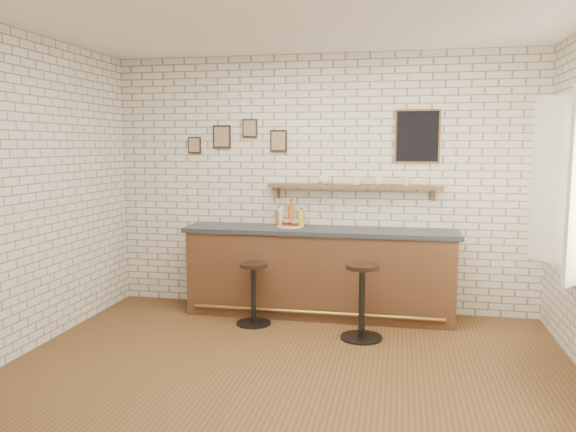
{
  "coord_description": "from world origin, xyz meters",
  "views": [
    {
      "loc": [
        0.93,
        -4.55,
        1.95
      ],
      "look_at": [
        -0.17,
        0.9,
        1.25
      ],
      "focal_mm": 35.0,
      "sensor_mm": 36.0,
      "label": 1
    }
  ],
  "objects_px": {
    "shelf_cup_a": "(324,180)",
    "shelf_cup_b": "(357,181)",
    "bitters_bottle_brown": "(279,218)",
    "bitters_bottle_white": "(280,217)",
    "sandwich_plate": "(290,227)",
    "bar_stool_left": "(253,292)",
    "condiment_bottle_yellow": "(301,219)",
    "shelf_cup_c": "(379,181)",
    "bar_counter": "(319,272)",
    "bar_stool_right": "(362,299)",
    "bitters_bottle_amber": "(291,215)",
    "shelf_cup_d": "(407,182)",
    "ciabatta_sandwich": "(290,223)"
  },
  "relations": [
    {
      "from": "shelf_cup_a",
      "to": "shelf_cup_b",
      "type": "bearing_deg",
      "value": -37.51
    },
    {
      "from": "bitters_bottle_brown",
      "to": "bitters_bottle_white",
      "type": "bearing_deg",
      "value": -0.0
    },
    {
      "from": "sandwich_plate",
      "to": "bar_stool_left",
      "type": "xyz_separation_m",
      "value": [
        -0.3,
        -0.52,
        -0.65
      ]
    },
    {
      "from": "condiment_bottle_yellow",
      "to": "shelf_cup_a",
      "type": "height_order",
      "value": "shelf_cup_a"
    },
    {
      "from": "bitters_bottle_white",
      "to": "shelf_cup_c",
      "type": "bearing_deg",
      "value": 2.76
    },
    {
      "from": "bar_counter",
      "to": "shelf_cup_b",
      "type": "height_order",
      "value": "shelf_cup_b"
    },
    {
      "from": "bar_counter",
      "to": "condiment_bottle_yellow",
      "type": "bearing_deg",
      "value": 148.41
    },
    {
      "from": "bar_stool_right",
      "to": "shelf_cup_b",
      "type": "xyz_separation_m",
      "value": [
        -0.14,
        0.92,
        1.13
      ]
    },
    {
      "from": "bitters_bottle_amber",
      "to": "shelf_cup_a",
      "type": "relative_size",
      "value": 2.58
    },
    {
      "from": "bar_counter",
      "to": "shelf_cup_b",
      "type": "distance_m",
      "value": 1.13
    },
    {
      "from": "bitters_bottle_amber",
      "to": "bar_stool_left",
      "type": "bearing_deg",
      "value": -115.2
    },
    {
      "from": "bar_counter",
      "to": "shelf_cup_a",
      "type": "distance_m",
      "value": 1.06
    },
    {
      "from": "sandwich_plate",
      "to": "condiment_bottle_yellow",
      "type": "xyz_separation_m",
      "value": [
        0.12,
        0.11,
        0.08
      ]
    },
    {
      "from": "bitters_bottle_white",
      "to": "shelf_cup_c",
      "type": "relative_size",
      "value": 2.34
    },
    {
      "from": "sandwich_plate",
      "to": "shelf_cup_c",
      "type": "bearing_deg",
      "value": 9.08
    },
    {
      "from": "bitters_bottle_brown",
      "to": "shelf_cup_b",
      "type": "distance_m",
      "value": 1.01
    },
    {
      "from": "bitters_bottle_amber",
      "to": "shelf_cup_b",
      "type": "bearing_deg",
      "value": 4.13
    },
    {
      "from": "bitters_bottle_amber",
      "to": "bar_stool_left",
      "type": "distance_m",
      "value": 1.04
    },
    {
      "from": "shelf_cup_c",
      "to": "shelf_cup_d",
      "type": "relative_size",
      "value": 1.18
    },
    {
      "from": "bitters_bottle_brown",
      "to": "bitters_bottle_amber",
      "type": "relative_size",
      "value": 0.73
    },
    {
      "from": "bar_counter",
      "to": "shelf_cup_c",
      "type": "height_order",
      "value": "shelf_cup_c"
    },
    {
      "from": "condiment_bottle_yellow",
      "to": "shelf_cup_a",
      "type": "distance_m",
      "value": 0.52
    },
    {
      "from": "shelf_cup_b",
      "to": "shelf_cup_d",
      "type": "xyz_separation_m",
      "value": [
        0.56,
        0.0,
        -0.0
      ]
    },
    {
      "from": "ciabatta_sandwich",
      "to": "bitters_bottle_brown",
      "type": "height_order",
      "value": "bitters_bottle_brown"
    },
    {
      "from": "ciabatta_sandwich",
      "to": "condiment_bottle_yellow",
      "type": "distance_m",
      "value": 0.16
    },
    {
      "from": "condiment_bottle_yellow",
      "to": "bitters_bottle_white",
      "type": "bearing_deg",
      "value": -180.0
    },
    {
      "from": "shelf_cup_c",
      "to": "sandwich_plate",
      "type": "bearing_deg",
      "value": 86.87
    },
    {
      "from": "bar_counter",
      "to": "sandwich_plate",
      "type": "bearing_deg",
      "value": 173.5
    },
    {
      "from": "shelf_cup_b",
      "to": "bitters_bottle_white",
      "type": "bearing_deg",
      "value": 144.56
    },
    {
      "from": "shelf_cup_a",
      "to": "shelf_cup_d",
      "type": "bearing_deg",
      "value": -37.51
    },
    {
      "from": "shelf_cup_b",
      "to": "shelf_cup_c",
      "type": "relative_size",
      "value": 0.88
    },
    {
      "from": "sandwich_plate",
      "to": "shelf_cup_a",
      "type": "bearing_deg",
      "value": 23.25
    },
    {
      "from": "bar_stool_left",
      "to": "shelf_cup_d",
      "type": "xyz_separation_m",
      "value": [
        1.61,
        0.68,
        1.18
      ]
    },
    {
      "from": "bitters_bottle_brown",
      "to": "shelf_cup_a",
      "type": "xyz_separation_m",
      "value": [
        0.52,
        0.05,
        0.44
      ]
    },
    {
      "from": "bitters_bottle_amber",
      "to": "shelf_cup_d",
      "type": "height_order",
      "value": "shelf_cup_d"
    },
    {
      "from": "condiment_bottle_yellow",
      "to": "sandwich_plate",
      "type": "bearing_deg",
      "value": -138.2
    },
    {
      "from": "shelf_cup_c",
      "to": "bitters_bottle_brown",
      "type": "bearing_deg",
      "value": 80.51
    },
    {
      "from": "bitters_bottle_white",
      "to": "bar_stool_left",
      "type": "bearing_deg",
      "value": -104.87
    },
    {
      "from": "bitters_bottle_amber",
      "to": "bar_stool_right",
      "type": "xyz_separation_m",
      "value": [
        0.9,
        -0.86,
        -0.73
      ]
    },
    {
      "from": "bitters_bottle_amber",
      "to": "shelf_cup_b",
      "type": "xyz_separation_m",
      "value": [
        0.76,
        0.05,
        0.41
      ]
    },
    {
      "from": "bar_counter",
      "to": "bar_stool_left",
      "type": "bearing_deg",
      "value": -143.76
    },
    {
      "from": "bitters_bottle_brown",
      "to": "bitters_bottle_amber",
      "type": "bearing_deg",
      "value": -0.0
    },
    {
      "from": "shelf_cup_b",
      "to": "sandwich_plate",
      "type": "bearing_deg",
      "value": 153.04
    },
    {
      "from": "shelf_cup_d",
      "to": "shelf_cup_a",
      "type": "bearing_deg",
      "value": 150.6
    },
    {
      "from": "shelf_cup_c",
      "to": "shelf_cup_b",
      "type": "bearing_deg",
      "value": 77.78
    },
    {
      "from": "bitters_bottle_brown",
      "to": "bar_stool_left",
      "type": "height_order",
      "value": "bitters_bottle_brown"
    },
    {
      "from": "ciabatta_sandwich",
      "to": "shelf_cup_b",
      "type": "distance_m",
      "value": 0.9
    },
    {
      "from": "condiment_bottle_yellow",
      "to": "bitters_bottle_brown",
      "type": "bearing_deg",
      "value": -180.0
    },
    {
      "from": "ciabatta_sandwich",
      "to": "bar_stool_right",
      "type": "height_order",
      "value": "ciabatta_sandwich"
    },
    {
      "from": "shelf_cup_a",
      "to": "sandwich_plate",
      "type": "bearing_deg",
      "value": 165.75
    }
  ]
}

